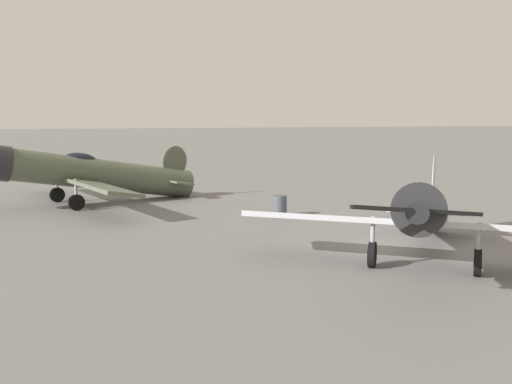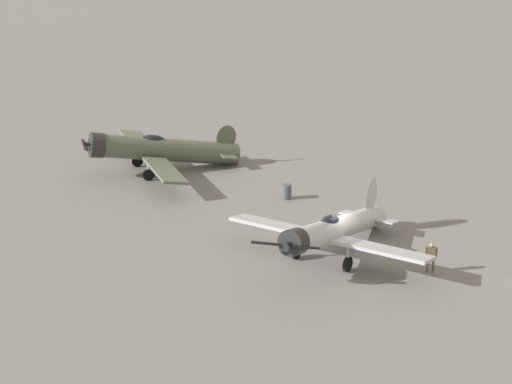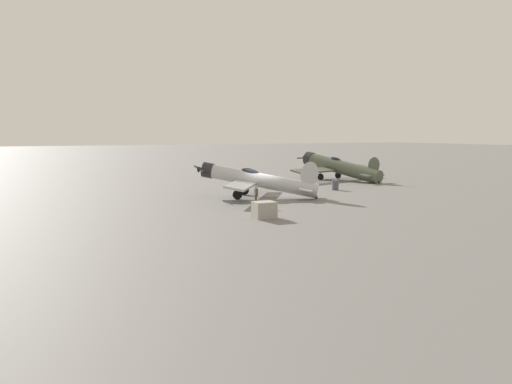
{
  "view_description": "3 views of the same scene",
  "coord_description": "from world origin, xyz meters",
  "px_view_note": "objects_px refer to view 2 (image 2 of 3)",
  "views": [
    {
      "loc": [
        -16.14,
        11.04,
        4.64
      ],
      "look_at": [
        5.95,
        3.96,
        1.6
      ],
      "focal_mm": 41.04,
      "sensor_mm": 36.0,
      "label": 1
    },
    {
      "loc": [
        -41.55,
        7.48,
        17.92
      ],
      "look_at": [
        5.95,
        3.96,
        1.6
      ],
      "focal_mm": 59.01,
      "sensor_mm": 36.0,
      "label": 2
    },
    {
      "loc": [
        -19.41,
        -37.22,
        5.52
      ],
      "look_at": [
        -2.72,
        -4.38,
        1.1
      ],
      "focal_mm": 34.23,
      "sensor_mm": 36.0,
      "label": 3
    }
  ],
  "objects_px": {
    "fuel_drum": "(286,192)",
    "airplane_mid_apron": "(161,150)",
    "ground_crew_mechanic": "(431,255)",
    "airplane_foreground": "(333,230)"
  },
  "relations": [
    {
      "from": "fuel_drum",
      "to": "airplane_mid_apron",
      "type": "bearing_deg",
      "value": 51.88
    },
    {
      "from": "airplane_mid_apron",
      "to": "fuel_drum",
      "type": "distance_m",
      "value": 10.5
    },
    {
      "from": "airplane_foreground",
      "to": "airplane_mid_apron",
      "type": "relative_size",
      "value": 0.75
    },
    {
      "from": "airplane_mid_apron",
      "to": "ground_crew_mechanic",
      "type": "height_order",
      "value": "airplane_mid_apron"
    },
    {
      "from": "ground_crew_mechanic",
      "to": "airplane_foreground",
      "type": "bearing_deg",
      "value": 76.17
    },
    {
      "from": "ground_crew_mechanic",
      "to": "fuel_drum",
      "type": "bearing_deg",
      "value": 39.93
    },
    {
      "from": "airplane_mid_apron",
      "to": "ground_crew_mechanic",
      "type": "xyz_separation_m",
      "value": [
        -18.32,
        -14.36,
        -0.63
      ]
    },
    {
      "from": "ground_crew_mechanic",
      "to": "fuel_drum",
      "type": "relative_size",
      "value": 1.67
    },
    {
      "from": "airplane_mid_apron",
      "to": "ground_crew_mechanic",
      "type": "relative_size",
      "value": 8.52
    },
    {
      "from": "airplane_mid_apron",
      "to": "fuel_drum",
      "type": "height_order",
      "value": "airplane_mid_apron"
    }
  ]
}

